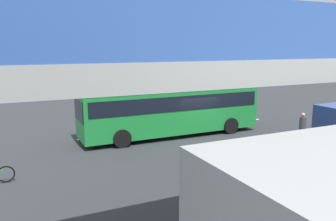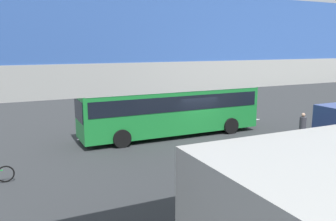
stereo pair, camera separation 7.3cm
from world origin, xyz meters
The scene contains 8 objects.
ground centered at (0.00, 0.00, 0.00)m, with size 80.00×80.00×0.00m, color #2D3033.
city_bus centered at (1.33, -0.88, 1.88)m, with size 11.54×2.85×3.15m.
pedestrian centered at (-4.88, 3.97, 0.89)m, with size 0.38×0.38×1.79m.
traffic_sign centered at (3.92, -4.28, 1.89)m, with size 0.08×0.60×2.80m.
lane_dash_leftmost centered at (-6.00, -2.33, 0.00)m, with size 2.00×0.20×0.01m, color silver.
lane_dash_left centered at (-2.00, -2.33, 0.00)m, with size 2.00×0.20×0.01m, color silver.
lane_dash_centre centered at (2.00, -2.33, 0.00)m, with size 2.00×0.20×0.01m, color silver.
lane_dash_right centered at (6.00, -2.33, 0.00)m, with size 2.00×0.20×0.01m, color silver.
Camera 2 is at (10.54, 18.34, 5.63)m, focal length 36.72 mm.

